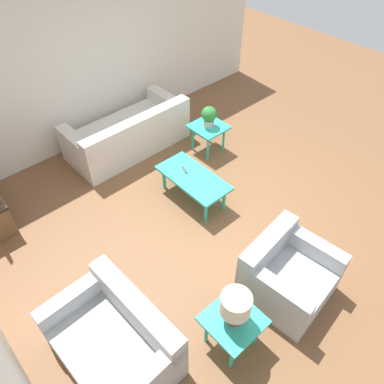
{
  "coord_description": "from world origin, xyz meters",
  "views": [
    {
      "loc": [
        -2.35,
        2.7,
        4.05
      ],
      "look_at": [
        0.32,
        0.29,
        0.55
      ],
      "focal_mm": 35.0,
      "sensor_mm": 36.0,
      "label": 1
    }
  ],
  "objects_px": {
    "side_table_lamp": "(233,323)",
    "potted_plant": "(209,116)",
    "table_lamp": "(235,306)",
    "coffee_table": "(193,179)",
    "armchair": "(286,275)",
    "side_table_plant": "(209,130)",
    "loveseat": "(116,342)",
    "sofa": "(129,134)"
  },
  "relations": [
    {
      "from": "side_table_lamp",
      "to": "potted_plant",
      "type": "bearing_deg",
      "value": -39.7
    },
    {
      "from": "side_table_lamp",
      "to": "table_lamp",
      "type": "height_order",
      "value": "table_lamp"
    },
    {
      "from": "table_lamp",
      "to": "side_table_lamp",
      "type": "bearing_deg",
      "value": 90.0
    },
    {
      "from": "coffee_table",
      "to": "side_table_lamp",
      "type": "distance_m",
      "value": 2.27
    },
    {
      "from": "armchair",
      "to": "side_table_lamp",
      "type": "distance_m",
      "value": 0.95
    },
    {
      "from": "armchair",
      "to": "table_lamp",
      "type": "height_order",
      "value": "table_lamp"
    },
    {
      "from": "side_table_plant",
      "to": "potted_plant",
      "type": "distance_m",
      "value": 0.27
    },
    {
      "from": "side_table_lamp",
      "to": "table_lamp",
      "type": "bearing_deg",
      "value": -90.0
    },
    {
      "from": "side_table_plant",
      "to": "potted_plant",
      "type": "height_order",
      "value": "potted_plant"
    },
    {
      "from": "loveseat",
      "to": "potted_plant",
      "type": "relative_size",
      "value": 3.77
    },
    {
      "from": "side_table_plant",
      "to": "potted_plant",
      "type": "relative_size",
      "value": 1.54
    },
    {
      "from": "armchair",
      "to": "potted_plant",
      "type": "distance_m",
      "value": 2.92
    },
    {
      "from": "armchair",
      "to": "side_table_lamp",
      "type": "height_order",
      "value": "armchair"
    },
    {
      "from": "armchair",
      "to": "potted_plant",
      "type": "relative_size",
      "value": 2.87
    },
    {
      "from": "loveseat",
      "to": "coffee_table",
      "type": "xyz_separation_m",
      "value": [
        1.23,
        -2.18,
        0.08
      ]
    },
    {
      "from": "loveseat",
      "to": "side_table_lamp",
      "type": "bearing_deg",
      "value": 52.61
    },
    {
      "from": "armchair",
      "to": "coffee_table",
      "type": "bearing_deg",
      "value": 76.42
    },
    {
      "from": "armchair",
      "to": "loveseat",
      "type": "height_order",
      "value": "same"
    },
    {
      "from": "side_table_lamp",
      "to": "potted_plant",
      "type": "xyz_separation_m",
      "value": [
        2.64,
        -2.19,
        0.27
      ]
    },
    {
      "from": "potted_plant",
      "to": "loveseat",
      "type": "bearing_deg",
      "value": 121.49
    },
    {
      "from": "coffee_table",
      "to": "loveseat",
      "type": "bearing_deg",
      "value": 119.48
    },
    {
      "from": "potted_plant",
      "to": "table_lamp",
      "type": "bearing_deg",
      "value": 140.3
    },
    {
      "from": "loveseat",
      "to": "table_lamp",
      "type": "height_order",
      "value": "table_lamp"
    },
    {
      "from": "coffee_table",
      "to": "side_table_lamp",
      "type": "relative_size",
      "value": 2.03
    },
    {
      "from": "armchair",
      "to": "side_table_lamp",
      "type": "xyz_separation_m",
      "value": [
        -0.02,
        0.94,
        0.12
      ]
    },
    {
      "from": "coffee_table",
      "to": "side_table_plant",
      "type": "distance_m",
      "value": 1.22
    },
    {
      "from": "sofa",
      "to": "loveseat",
      "type": "distance_m",
      "value": 3.63
    },
    {
      "from": "potted_plant",
      "to": "table_lamp",
      "type": "xyz_separation_m",
      "value": [
        -2.64,
        2.19,
        0.07
      ]
    },
    {
      "from": "sofa",
      "to": "loveseat",
      "type": "height_order",
      "value": "loveseat"
    },
    {
      "from": "side_table_plant",
      "to": "table_lamp",
      "type": "xyz_separation_m",
      "value": [
        -2.64,
        2.19,
        0.34
      ]
    },
    {
      "from": "coffee_table",
      "to": "table_lamp",
      "type": "bearing_deg",
      "value": 148.13
    },
    {
      "from": "sofa",
      "to": "coffee_table",
      "type": "height_order",
      "value": "sofa"
    },
    {
      "from": "sofa",
      "to": "side_table_plant",
      "type": "height_order",
      "value": "sofa"
    },
    {
      "from": "sofa",
      "to": "table_lamp",
      "type": "bearing_deg",
      "value": 70.86
    },
    {
      "from": "sofa",
      "to": "armchair",
      "type": "xyz_separation_m",
      "value": [
        -3.56,
        0.27,
        0.02
      ]
    },
    {
      "from": "armchair",
      "to": "loveseat",
      "type": "bearing_deg",
      "value": 154.77
    },
    {
      "from": "loveseat",
      "to": "coffee_table",
      "type": "bearing_deg",
      "value": 117.41
    },
    {
      "from": "table_lamp",
      "to": "potted_plant",
      "type": "bearing_deg",
      "value": -39.7
    },
    {
      "from": "coffee_table",
      "to": "side_table_plant",
      "type": "relative_size",
      "value": 2.03
    },
    {
      "from": "loveseat",
      "to": "side_table_lamp",
      "type": "xyz_separation_m",
      "value": [
        -0.69,
        -0.98,
        0.13
      ]
    },
    {
      "from": "side_table_plant",
      "to": "table_lamp",
      "type": "height_order",
      "value": "table_lamp"
    },
    {
      "from": "sofa",
      "to": "coffee_table",
      "type": "bearing_deg",
      "value": 89.04
    }
  ]
}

